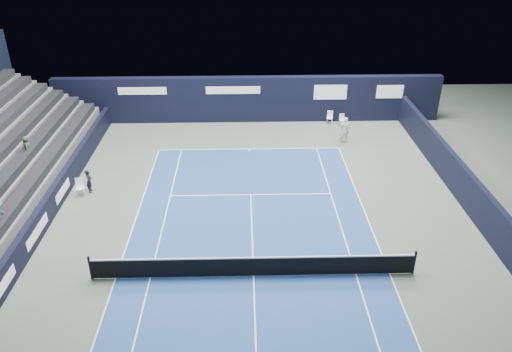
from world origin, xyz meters
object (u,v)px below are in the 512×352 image
(folding_chair_back_b, at_px, (342,119))
(tennis_player, at_px, (344,130))
(line_judge_chair, at_px, (80,186))
(folding_chair_back_a, at_px, (330,115))
(tennis_net, at_px, (253,266))

(folding_chair_back_b, height_order, tennis_player, tennis_player)
(folding_chair_back_b, xyz_separation_m, line_judge_chair, (-14.99, -8.82, 0.06))
(line_judge_chair, relative_size, tennis_player, 0.56)
(folding_chair_back_a, bearing_deg, tennis_player, -69.51)
(folding_chair_back_a, xyz_separation_m, folding_chair_back_b, (0.76, -0.44, -0.12))
(tennis_player, bearing_deg, folding_chair_back_a, 97.22)
(folding_chair_back_b, relative_size, line_judge_chair, 0.88)
(folding_chair_back_b, relative_size, tennis_player, 0.50)
(folding_chair_back_a, relative_size, tennis_net, 0.07)
(tennis_net, bearing_deg, folding_chair_back_a, 70.82)
(tennis_player, bearing_deg, line_judge_chair, -157.14)
(line_judge_chair, bearing_deg, folding_chair_back_b, 19.55)
(folding_chair_back_a, xyz_separation_m, tennis_net, (-5.54, -15.92, -0.07))
(folding_chair_back_a, distance_m, tennis_player, 3.13)
(folding_chair_back_b, bearing_deg, tennis_net, -127.09)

